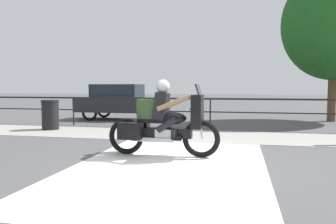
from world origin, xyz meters
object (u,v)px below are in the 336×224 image
Objects in this scene: parked_car at (121,99)px; trash_bin at (50,115)px; tree_behind_sign at (335,24)px; motorcycle at (162,122)px.

trash_bin is at bearing -103.69° from parked_car.
parked_car is 9.43m from tree_behind_sign.
parked_car reaches higher than trash_bin.
parked_car is 3.90m from trash_bin.
trash_bin is 11.61m from tree_behind_sign.
parked_car is at bearing 73.84° from trash_bin.
motorcycle is at bearing -60.48° from parked_car.
motorcycle is 5.67m from trash_bin.
motorcycle is 7.84m from parked_car.
tree_behind_sign reaches higher than parked_car.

